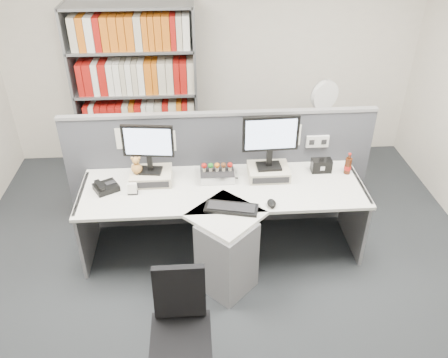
{
  "coord_description": "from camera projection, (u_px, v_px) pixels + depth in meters",
  "views": [
    {
      "loc": [
        -0.23,
        -2.66,
        3.06
      ],
      "look_at": [
        0.0,
        0.65,
        0.92
      ],
      "focal_mm": 36.88,
      "sensor_mm": 36.0,
      "label": 1
    }
  ],
  "objects": [
    {
      "name": "ground",
      "position": [
        229.0,
        311.0,
        3.91
      ],
      "size": [
        5.5,
        5.5,
        0.0
      ],
      "primitive_type": "plane",
      "color": "#2D3135",
      "rests_on": "ground"
    },
    {
      "name": "room_shell",
      "position": [
        231.0,
        120.0,
        2.93
      ],
      "size": [
        5.04,
        5.54,
        2.72
      ],
      "color": "silver",
      "rests_on": "ground"
    },
    {
      "name": "partition",
      "position": [
        220.0,
        169.0,
        4.6
      ],
      "size": [
        3.0,
        0.08,
        1.27
      ],
      "color": "#45464E",
      "rests_on": "ground"
    },
    {
      "name": "desk",
      "position": [
        224.0,
        225.0,
        4.16
      ],
      "size": [
        2.6,
        1.2,
        0.72
      ],
      "color": "white",
      "rests_on": "ground"
    },
    {
      "name": "monitor_riser_left",
      "position": [
        151.0,
        176.0,
        4.27
      ],
      "size": [
        0.38,
        0.31,
        0.1
      ],
      "color": "beige",
      "rests_on": "desk"
    },
    {
      "name": "monitor_riser_right",
      "position": [
        268.0,
        172.0,
        4.33
      ],
      "size": [
        0.38,
        0.31,
        0.1
      ],
      "color": "beige",
      "rests_on": "desk"
    },
    {
      "name": "monitor_left",
      "position": [
        148.0,
        145.0,
        4.09
      ],
      "size": [
        0.46,
        0.17,
        0.47
      ],
      "color": "black",
      "rests_on": "monitor_riser_left"
    },
    {
      "name": "monitor_right",
      "position": [
        271.0,
        138.0,
        4.14
      ],
      "size": [
        0.51,
        0.17,
        0.52
      ],
      "color": "black",
      "rests_on": "monitor_riser_right"
    },
    {
      "name": "desktop_pc",
      "position": [
        217.0,
        174.0,
        4.32
      ],
      "size": [
        0.31,
        0.28,
        0.08
      ],
      "color": "black",
      "rests_on": "desk"
    },
    {
      "name": "figurines",
      "position": [
        217.0,
        166.0,
        4.26
      ],
      "size": [
        0.29,
        0.05,
        0.09
      ],
      "color": "beige",
      "rests_on": "desktop_pc"
    },
    {
      "name": "keyboard",
      "position": [
        231.0,
        208.0,
        3.91
      ],
      "size": [
        0.48,
        0.27,
        0.03
      ],
      "color": "black",
      "rests_on": "desk"
    },
    {
      "name": "mouse",
      "position": [
        272.0,
        203.0,
        3.95
      ],
      "size": [
        0.08,
        0.12,
        0.05
      ],
      "primitive_type": "ellipsoid",
      "color": "black",
      "rests_on": "desk"
    },
    {
      "name": "desk_phone",
      "position": [
        106.0,
        187.0,
        4.15
      ],
      "size": [
        0.26,
        0.26,
        0.09
      ],
      "color": "black",
      "rests_on": "desk"
    },
    {
      "name": "desk_calendar",
      "position": [
        132.0,
        189.0,
        4.09
      ],
      "size": [
        0.09,
        0.07,
        0.11
      ],
      "color": "black",
      "rests_on": "desk"
    },
    {
      "name": "plush_toy",
      "position": [
        137.0,
        166.0,
        4.18
      ],
      "size": [
        0.1,
        0.1,
        0.17
      ],
      "color": "#C08740",
      "rests_on": "monitor_riser_left"
    },
    {
      "name": "speaker",
      "position": [
        321.0,
        165.0,
        4.4
      ],
      "size": [
        0.19,
        0.11,
        0.13
      ],
      "primitive_type": "cube",
      "color": "black",
      "rests_on": "desk"
    },
    {
      "name": "cola_bottle",
      "position": [
        348.0,
        166.0,
        4.37
      ],
      "size": [
        0.07,
        0.07,
        0.22
      ],
      "color": "#3F190A",
      "rests_on": "desk"
    },
    {
      "name": "shelving_unit",
      "position": [
        137.0,
        95.0,
        5.37
      ],
      "size": [
        1.41,
        0.4,
        2.0
      ],
      "color": "gray",
      "rests_on": "ground"
    },
    {
      "name": "filing_cabinet",
      "position": [
        317.0,
        154.0,
        5.46
      ],
      "size": [
        0.45,
        0.61,
        0.7
      ],
      "color": "gray",
      "rests_on": "ground"
    },
    {
      "name": "desk_fan",
      "position": [
        324.0,
        99.0,
        5.07
      ],
      "size": [
        0.33,
        0.21,
        0.57
      ],
      "color": "white",
      "rests_on": "filing_cabinet"
    },
    {
      "name": "office_chair",
      "position": [
        181.0,
        326.0,
        3.2
      ],
      "size": [
        0.56,
        0.58,
        0.88
      ],
      "color": "silver",
      "rests_on": "ground"
    }
  ]
}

